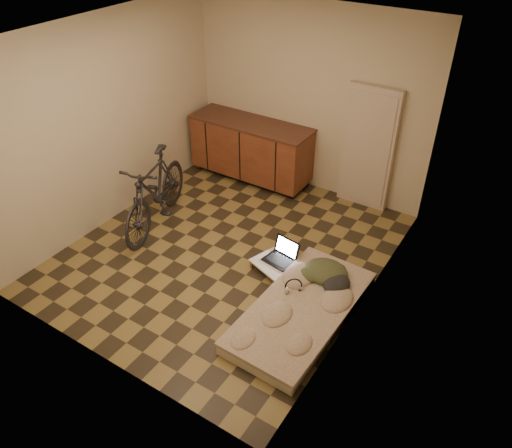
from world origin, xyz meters
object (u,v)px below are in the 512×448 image
Objects in this scene: bicycle at (155,188)px; futon at (302,311)px; lap_desk at (283,268)px; laptop at (282,256)px.

bicycle reaches higher than futon.
lap_desk is 2.14× the size of laptop.
laptop is (-0.09, 0.11, 0.06)m from lap_desk.
lap_desk is at bearing -16.70° from bicycle.
bicycle is at bearing -167.09° from laptop.
bicycle is 0.92× the size of futon.
laptop is (1.82, 0.10, -0.39)m from bicycle.
bicycle is 2.08× the size of lap_desk.
bicycle reaches higher than lap_desk.
futon is 0.69m from lap_desk.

